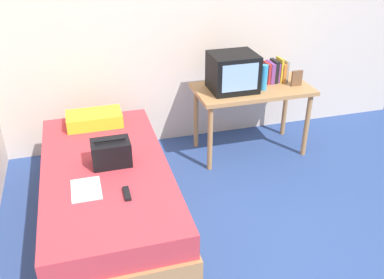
% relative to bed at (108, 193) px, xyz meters
% --- Properties ---
extents(ground_plane, '(8.00, 8.00, 0.00)m').
position_rel_bed_xyz_m(ground_plane, '(1.03, -0.71, -0.26)').
color(ground_plane, '#2D4784').
extents(wall_back, '(5.20, 0.10, 2.60)m').
position_rel_bed_xyz_m(wall_back, '(1.03, 1.29, 1.04)').
color(wall_back, beige).
rests_on(wall_back, ground).
extents(bed, '(1.00, 2.00, 0.52)m').
position_rel_bed_xyz_m(bed, '(0.00, 0.00, 0.00)').
color(bed, '#B27F4C').
rests_on(bed, ground).
extents(desk, '(1.16, 0.60, 0.72)m').
position_rel_bed_xyz_m(desk, '(1.55, 0.75, 0.38)').
color(desk, '#B27F4C').
rests_on(desk, ground).
extents(tv, '(0.44, 0.39, 0.36)m').
position_rel_bed_xyz_m(tv, '(1.33, 0.74, 0.65)').
color(tv, black).
rests_on(tv, desk).
extents(water_bottle, '(0.08, 0.08, 0.25)m').
position_rel_bed_xyz_m(water_bottle, '(1.62, 0.67, 0.59)').
color(water_bottle, '#3399DB').
rests_on(water_bottle, desk).
extents(book_row, '(0.23, 0.17, 0.24)m').
position_rel_bed_xyz_m(book_row, '(1.83, 0.84, 0.57)').
color(book_row, '#B72D33').
rests_on(book_row, desk).
extents(picture_frame, '(0.11, 0.02, 0.16)m').
position_rel_bed_xyz_m(picture_frame, '(1.98, 0.66, 0.55)').
color(picture_frame, brown).
rests_on(picture_frame, desk).
extents(pillow, '(0.50, 0.28, 0.12)m').
position_rel_bed_xyz_m(pillow, '(-0.02, 0.74, 0.32)').
color(pillow, yellow).
rests_on(pillow, bed).
extents(handbag, '(0.30, 0.20, 0.23)m').
position_rel_bed_xyz_m(handbag, '(0.06, 0.02, 0.36)').
color(handbag, black).
rests_on(handbag, bed).
extents(magazine, '(0.21, 0.29, 0.01)m').
position_rel_bed_xyz_m(magazine, '(-0.16, -0.29, 0.27)').
color(magazine, white).
rests_on(magazine, bed).
extents(remote_dark, '(0.04, 0.16, 0.02)m').
position_rel_bed_xyz_m(remote_dark, '(0.11, -0.43, 0.27)').
color(remote_dark, black).
rests_on(remote_dark, bed).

